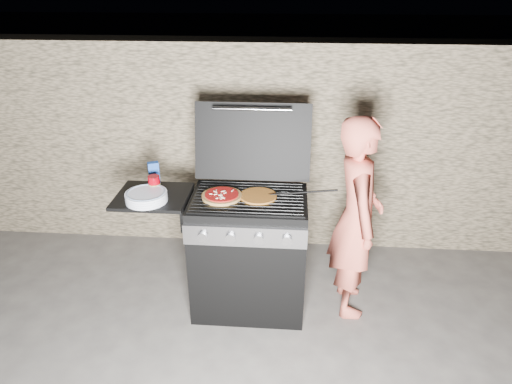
# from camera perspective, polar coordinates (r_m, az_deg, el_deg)

# --- Properties ---
(ground) EXTENTS (50.00, 50.00, 0.00)m
(ground) POSITION_cam_1_polar(r_m,az_deg,el_deg) (3.61, -0.81, -13.62)
(ground) COLOR #43403C
(stone_wall) EXTENTS (8.00, 0.35, 1.80)m
(stone_wall) POSITION_cam_1_polar(r_m,az_deg,el_deg) (4.08, 0.43, 5.89)
(stone_wall) COLOR #9B8566
(stone_wall) RESTS_ON ground
(gas_grill) EXTENTS (1.34, 0.79, 0.91)m
(gas_grill) POSITION_cam_1_polar(r_m,az_deg,el_deg) (3.37, -5.14, -7.40)
(gas_grill) COLOR black
(gas_grill) RESTS_ON ground
(pizza_topped) EXTENTS (0.36, 0.36, 0.03)m
(pizza_topped) POSITION_cam_1_polar(r_m,az_deg,el_deg) (3.11, -4.30, -0.41)
(pizza_topped) COLOR #DD9B54
(pizza_topped) RESTS_ON gas_grill
(pizza_plain) EXTENTS (0.26, 0.26, 0.01)m
(pizza_plain) POSITION_cam_1_polar(r_m,az_deg,el_deg) (3.11, 0.28, -0.49)
(pizza_plain) COLOR orange
(pizza_plain) RESTS_ON gas_grill
(sauce_jar) EXTENTS (0.09, 0.09, 0.12)m
(sauce_jar) POSITION_cam_1_polar(r_m,az_deg,el_deg) (3.24, -12.60, 0.93)
(sauce_jar) COLOR #85000A
(sauce_jar) RESTS_ON gas_grill
(blue_carton) EXTENTS (0.09, 0.07, 0.16)m
(blue_carton) POSITION_cam_1_polar(r_m,az_deg,el_deg) (3.38, -12.65, 2.35)
(blue_carton) COLOR #1B45A0
(blue_carton) RESTS_ON gas_grill
(plate_stack) EXTENTS (0.35, 0.35, 0.06)m
(plate_stack) POSITION_cam_1_polar(r_m,az_deg,el_deg) (3.14, -13.54, -0.59)
(plate_stack) COLOR silver
(plate_stack) RESTS_ON gas_grill
(person) EXTENTS (0.38, 0.56, 1.48)m
(person) POSITION_cam_1_polar(r_m,az_deg,el_deg) (3.26, 12.44, -3.25)
(person) COLOR #DD5F4C
(person) RESTS_ON ground
(tongs) EXTENTS (0.50, 0.08, 0.10)m
(tongs) POSITION_cam_1_polar(r_m,az_deg,el_deg) (3.08, 5.48, 0.02)
(tongs) COLOR black
(tongs) RESTS_ON gas_grill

